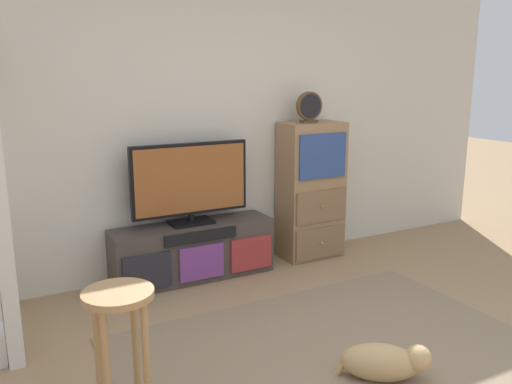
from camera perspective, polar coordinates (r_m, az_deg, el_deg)
back_wall at (r=4.64m, az=-4.91°, el=8.22°), size 6.40×0.12×2.70m
area_rug at (r=3.47m, az=8.41°, el=-16.97°), size 2.60×1.80×0.01m
media_console at (r=4.52m, az=-6.80°, el=-6.40°), size 1.37×0.38×0.48m
television at (r=4.38m, az=-7.12°, el=1.14°), size 1.01×0.22×0.68m
side_cabinet at (r=4.96m, az=5.99°, el=0.13°), size 0.58×0.38×1.28m
desk_clock at (r=4.80m, az=5.80°, el=9.13°), size 0.25×0.08×0.28m
bar_stool_near at (r=2.68m, az=-14.51°, el=-13.96°), size 0.34×0.34×0.72m
dog at (r=3.22m, az=13.77°, el=-17.42°), size 0.48×0.42×0.23m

